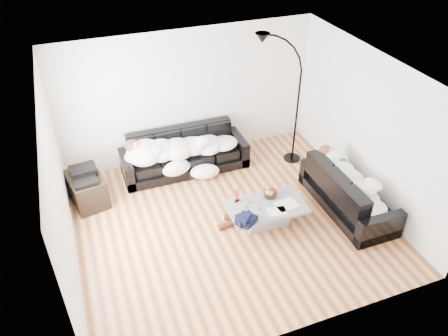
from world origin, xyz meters
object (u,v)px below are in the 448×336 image
object	(u,v)px
av_cabinet	(87,189)
floor_lamp	(297,107)
coffee_table	(266,214)
wine_glass_b	(247,203)
sleeper_back	(185,143)
candle_left	(236,196)
candle_right	(238,195)
fruit_bowl	(270,193)
sofa_back	(184,152)
sofa_right	(349,190)
stereo	(84,174)
sleeper_right	(351,179)
wine_glass_c	(260,205)
shoes	(228,222)
wine_glass_a	(251,199)

from	to	relation	value
av_cabinet	floor_lamp	world-z (taller)	floor_lamp
coffee_table	wine_glass_b	distance (m)	0.43
sleeper_back	candle_left	bearing A→B (deg)	-77.01
candle_right	av_cabinet	distance (m)	2.68
candle_left	av_cabinet	xyz separation A→B (m)	(-2.27, 1.34, -0.23)
fruit_bowl	candle_left	world-z (taller)	candle_left
sofa_back	sofa_right	xyz separation A→B (m)	(2.30, -2.12, -0.00)
coffee_table	candle_left	bearing A→B (deg)	149.72
fruit_bowl	wine_glass_b	distance (m)	0.50
sofa_back	stereo	bearing A→B (deg)	-168.89
sleeper_right	coffee_table	world-z (taller)	sleeper_right
sleeper_back	wine_glass_c	size ratio (longest dim) A/B	11.63
sofa_right	shoes	xyz separation A→B (m)	(-2.09, 0.33, -0.35)
fruit_bowl	candle_right	distance (m)	0.56
sofa_right	fruit_bowl	size ratio (longest dim) A/B	8.37
wine_glass_c	candle_left	distance (m)	0.43
floor_lamp	fruit_bowl	bearing A→B (deg)	-138.78
sofa_right	wine_glass_c	world-z (taller)	sofa_right
candle_left	sleeper_back	bearing A→B (deg)	102.99
coffee_table	wine_glass_c	size ratio (longest dim) A/B	7.28
sofa_back	wine_glass_a	xyz separation A→B (m)	(0.60, -1.82, 0.06)
wine_glass_b	shoes	world-z (taller)	wine_glass_b
coffee_table	wine_glass_a	distance (m)	0.38
stereo	shoes	bearing A→B (deg)	-41.00
av_cabinet	shoes	bearing A→B (deg)	-45.54
wine_glass_c	candle_right	bearing A→B (deg)	126.67
sleeper_back	fruit_bowl	distance (m)	1.99
sleeper_right	wine_glass_b	distance (m)	1.82
wine_glass_c	stereo	xyz separation A→B (m)	(-2.56, 1.65, 0.15)
coffee_table	candle_left	distance (m)	0.60
fruit_bowl	sleeper_back	bearing A→B (deg)	119.74
sleeper_right	candle_right	size ratio (longest dim) A/B	6.64
shoes	candle_left	bearing A→B (deg)	29.59
coffee_table	candle_left	world-z (taller)	candle_left
sleeper_back	floor_lamp	world-z (taller)	floor_lamp
coffee_table	stereo	world-z (taller)	stereo
sofa_right	sofa_back	bearing A→B (deg)	47.41
wine_glass_c	shoes	size ratio (longest dim) A/B	0.44
sofa_right	stereo	distance (m)	4.54
av_cabinet	wine_glass_b	bearing A→B (deg)	-44.35
floor_lamp	sofa_right	bearing A→B (deg)	-92.78
sleeper_right	stereo	size ratio (longest dim) A/B	3.78
sofa_back	wine_glass_b	bearing A→B (deg)	-75.32
floor_lamp	sleeper_right	bearing A→B (deg)	-92.78
sofa_right	av_cabinet	size ratio (longest dim) A/B	2.44
wine_glass_b	floor_lamp	world-z (taller)	floor_lamp
sofa_right	fruit_bowl	xyz separation A→B (m)	(-1.32, 0.35, 0.05)
coffee_table	sleeper_right	bearing A→B (deg)	-5.68
coffee_table	fruit_bowl	distance (m)	0.36
shoes	coffee_table	bearing A→B (deg)	-11.45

